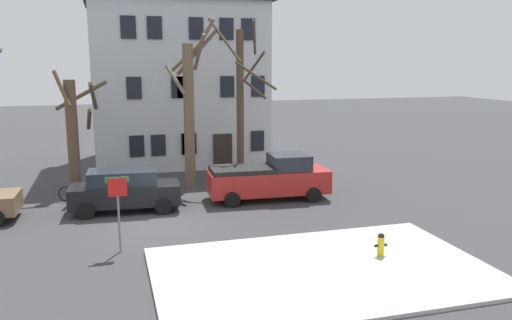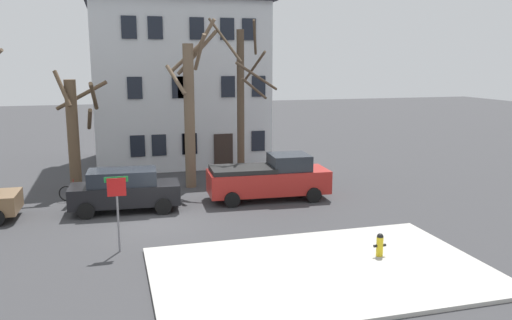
# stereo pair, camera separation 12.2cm
# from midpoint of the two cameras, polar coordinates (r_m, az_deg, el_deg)

# --- Properties ---
(ground_plane) EXTENTS (120.00, 120.00, 0.00)m
(ground_plane) POSITION_cam_midpoint_polar(r_m,az_deg,el_deg) (20.84, -11.30, -6.79)
(ground_plane) COLOR #38383A
(sidewalk_slab) EXTENTS (10.04, 6.38, 0.12)m
(sidewalk_slab) POSITION_cam_midpoint_polar(r_m,az_deg,el_deg) (16.00, 7.05, -11.95)
(sidewalk_slab) COLOR #B7B5AD
(sidewalk_slab) RESTS_ON ground_plane
(building_main) EXTENTS (10.57, 7.79, 11.25)m
(building_main) POSITION_cam_midpoint_polar(r_m,az_deg,el_deg) (33.01, -8.83, 9.79)
(building_main) COLOR silver
(building_main) RESTS_ON ground_plane
(tree_bare_mid) EXTENTS (2.58, 2.92, 5.83)m
(tree_bare_mid) POSITION_cam_midpoint_polar(r_m,az_deg,el_deg) (26.16, -19.49, 3.09)
(tree_bare_mid) COLOR brown
(tree_bare_mid) RESTS_ON ground_plane
(tree_bare_far) EXTENTS (2.66, 2.65, 8.28)m
(tree_bare_far) POSITION_cam_midpoint_polar(r_m,az_deg,el_deg) (25.79, -7.44, 5.89)
(tree_bare_far) COLOR brown
(tree_bare_far) RESTS_ON ground_plane
(tree_bare_end) EXTENTS (3.34, 2.97, 8.35)m
(tree_bare_end) POSITION_cam_midpoint_polar(r_m,az_deg,el_deg) (26.61, -1.75, 6.61)
(tree_bare_end) COLOR #4C3D2D
(tree_bare_end) RESTS_ON ground_plane
(car_black_wagon) EXTENTS (4.58, 2.13, 1.78)m
(car_black_wagon) POSITION_cam_midpoint_polar(r_m,az_deg,el_deg) (22.44, -14.42, -3.21)
(car_black_wagon) COLOR black
(car_black_wagon) RESTS_ON ground_plane
(pickup_truck_red) EXTENTS (5.55, 2.41, 2.06)m
(pickup_truck_red) POSITION_cam_midpoint_polar(r_m,az_deg,el_deg) (23.63, 1.33, -1.99)
(pickup_truck_red) COLOR #AD231E
(pickup_truck_red) RESTS_ON ground_plane
(fire_hydrant) EXTENTS (0.42, 0.22, 0.75)m
(fire_hydrant) POSITION_cam_midpoint_polar(r_m,az_deg,el_deg) (17.14, 13.37, -8.98)
(fire_hydrant) COLOR gold
(fire_hydrant) RESTS_ON sidewalk_slab
(street_sign_pole) EXTENTS (0.76, 0.07, 2.55)m
(street_sign_pole) POSITION_cam_midpoint_polar(r_m,az_deg,el_deg) (17.52, -15.15, -4.23)
(street_sign_pole) COLOR slate
(street_sign_pole) RESTS_ON ground_plane
(bicycle_leaning) EXTENTS (1.69, 0.56, 1.03)m
(bicycle_leaning) POSITION_cam_midpoint_polar(r_m,az_deg,el_deg) (24.70, -19.17, -3.52)
(bicycle_leaning) COLOR black
(bicycle_leaning) RESTS_ON ground_plane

